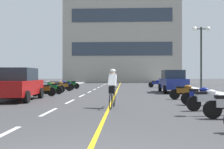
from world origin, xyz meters
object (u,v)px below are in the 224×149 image
Objects in this scene: parked_car_near at (19,84)px; motorcycle_10 at (71,84)px; motorcycle_4 at (184,91)px; motorcycle_8 at (63,86)px; street_lamp_mid at (201,44)px; parked_car_mid at (173,81)px; cyclist_rider at (112,87)px; motorcycle_7 at (55,87)px; motorcycle_9 at (66,85)px; motorcycle_5 at (43,89)px; motorcycle_2 at (207,99)px; motorcycle_3 at (200,95)px; motorcycle_11 at (156,83)px; motorcycle_6 at (52,88)px.

parked_car_near reaches higher than motorcycle_10.
motorcycle_4 is 11.60m from motorcycle_8.
street_lamp_mid reaches higher than motorcycle_4.
parked_car_mid is 11.17m from cyclist_rider.
motorcycle_7 is (0.29, 6.50, -0.44)m from parked_car_near.
motorcycle_9 is (-11.84, 2.86, -3.48)m from street_lamp_mid.
cyclist_rider reaches higher than motorcycle_5.
motorcycle_2 is at bearing -10.95° from cyclist_rider.
motorcycle_5 is at bearing -87.36° from motorcycle_7.
parked_car_mid is at bearing 87.45° from motorcycle_3.
motorcycle_7 is (-8.88, 10.30, 0.00)m from motorcycle_2.
cyclist_rider is (-4.11, -18.68, 0.41)m from motorcycle_11.
motorcycle_9 is (-9.49, 3.14, -0.44)m from parked_car_mid.
cyclist_rider is (-4.46, -10.24, -0.03)m from parked_car_mid.
motorcycle_10 is (0.46, 12.23, -0.44)m from parked_car_near.
motorcycle_3 and motorcycle_10 have the same top height.
motorcycle_2 and motorcycle_4 have the same top height.
motorcycle_4 and motorcycle_10 have the same top height.
motorcycle_5 is at bearing -125.49° from motorcycle_11.
motorcycle_9 is at bearing 161.70° from parked_car_mid.
motorcycle_5 is 7.36m from motorcycle_9.
parked_car_mid is 11.01m from motorcycle_2.
parked_car_near is at bearing 168.39° from motorcycle_3.
street_lamp_mid is at bearing -5.00° from motorcycle_8.
motorcycle_5 is 1.03× the size of motorcycle_8.
parked_car_mid reaches higher than motorcycle_7.
street_lamp_mid is 9.27m from motorcycle_11.
street_lamp_mid is 3.09× the size of motorcycle_4.
street_lamp_mid is at bearing 4.58° from motorcycle_7.
motorcycle_7 and motorcycle_10 have the same top height.
cyclist_rider is at bearing -58.87° from motorcycle_6.
motorcycle_6 is at bearing -166.88° from parked_car_mid.
cyclist_rider is (5.03, -13.38, 0.41)m from motorcycle_9.
motorcycle_10 is 0.96× the size of cyclist_rider.
street_lamp_mid is 12.90m from cyclist_rider.
motorcycle_8 and motorcycle_11 have the same top height.
motorcycle_2 is 0.99× the size of motorcycle_7.
motorcycle_5 is at bearing -90.04° from motorcycle_10.
motorcycle_9 is at bearing 134.11° from motorcycle_4.
parked_car_mid is 10.01m from motorcycle_9.
cyclist_rider is (-3.81, 0.74, 0.41)m from motorcycle_2.
motorcycle_2 is at bearing -45.41° from motorcycle_6.
motorcycle_3 is at bearing -92.55° from parked_car_mid.
motorcycle_10 is at bearing 157.81° from street_lamp_mid.
motorcycle_6 is at bearing 155.71° from motorcycle_4.
motorcycle_2 is 1.01× the size of motorcycle_3.
motorcycle_6 is 0.98× the size of motorcycle_9.
motorcycle_11 is (0.11, 14.61, 0.00)m from motorcycle_4.
parked_car_mid is at bearing 4.04° from motorcycle_7.
street_lamp_mid reaches higher than motorcycle_6.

